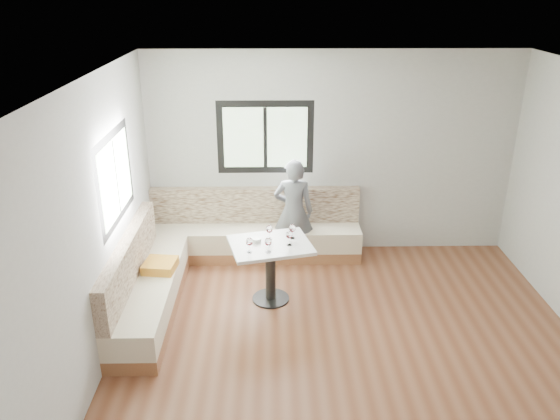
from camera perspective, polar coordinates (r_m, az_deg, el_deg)
The scene contains 10 objects.
room at distance 5.24m, azimuth 7.27°, elevation -1.91°, with size 5.01×5.01×2.81m.
banquette at distance 7.10m, azimuth -7.07°, elevation -4.68°, with size 2.90×2.80×0.95m.
table at distance 6.47m, azimuth -1.00°, elevation -5.02°, with size 1.06×0.91×0.76m.
person at distance 7.33m, azimuth 1.42°, elevation -0.14°, with size 0.53×0.35×1.46m, color #5A5D63.
olive_ramekin at distance 6.43m, azimuth -2.48°, elevation -3.12°, with size 0.11×0.11×0.04m.
wine_glass_a at distance 6.14m, azimuth -3.22°, elevation -3.37°, with size 0.08×0.08×0.18m.
wine_glass_b at distance 6.13m, azimuth -1.24°, elevation -3.39°, with size 0.08×0.08×0.18m.
wine_glass_c at distance 6.29m, azimuth 0.97°, elevation -2.65°, with size 0.08×0.08×0.18m.
wine_glass_d at distance 6.44m, azimuth -1.12°, elevation -2.05°, with size 0.08×0.08×0.18m.
wine_glass_e at distance 6.46m, azimuth 1.29°, elevation -1.96°, with size 0.08×0.08×0.18m.
Camera 1 is at (-0.82, -4.63, 3.58)m, focal length 35.00 mm.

